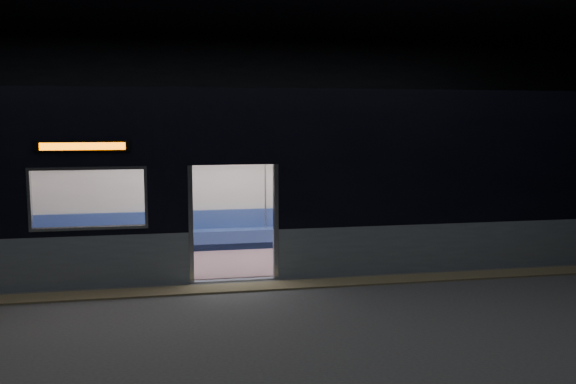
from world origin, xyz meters
name	(u,v)px	position (x,y,z in m)	size (l,w,h in m)	color
station_floor	(241,298)	(0.00, 0.00, -0.01)	(24.00, 14.00, 0.01)	#47494C
station_envelope	(239,64)	(0.00, 0.00, 3.66)	(24.00, 14.00, 5.00)	black
tactile_strip	(237,288)	(0.00, 0.55, 0.01)	(22.80, 0.50, 0.03)	#8C7F59
metro_car	(226,169)	(0.00, 2.54, 1.85)	(18.00, 3.04, 3.35)	#8696A0
passenger	(428,209)	(4.71, 3.55, 0.78)	(0.42, 0.69, 1.34)	black
handbag	(432,215)	(4.70, 3.33, 0.67)	(0.29, 0.24, 0.14)	black
transit_map	(384,177)	(3.74, 3.85, 1.50)	(1.08, 0.03, 0.70)	white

